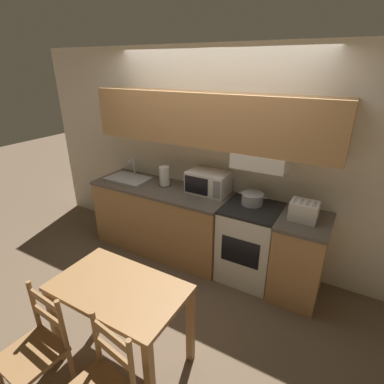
% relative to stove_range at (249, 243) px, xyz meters
% --- Properties ---
extents(ground_plane, '(16.00, 16.00, 0.00)m').
position_rel_stove_range_xyz_m(ground_plane, '(-0.66, 0.30, -0.45)').
color(ground_plane, brown).
extents(wall_back, '(5.32, 0.38, 2.55)m').
position_rel_stove_range_xyz_m(wall_back, '(-0.64, 0.24, 1.04)').
color(wall_back, silver).
rests_on(wall_back, ground_plane).
extents(lower_counter_main, '(1.82, 0.66, 0.90)m').
position_rel_stove_range_xyz_m(lower_counter_main, '(-1.22, -0.02, 0.00)').
color(lower_counter_main, tan).
rests_on(lower_counter_main, ground_plane).
extents(lower_counter_right_stub, '(0.50, 0.66, 0.90)m').
position_rel_stove_range_xyz_m(lower_counter_right_stub, '(0.56, -0.02, 0.00)').
color(lower_counter_right_stub, tan).
rests_on(lower_counter_right_stub, ground_plane).
extents(stove_range, '(0.60, 0.61, 0.90)m').
position_rel_stove_range_xyz_m(stove_range, '(0.00, 0.00, 0.00)').
color(stove_range, white).
rests_on(stove_range, ground_plane).
extents(cooking_pot, '(0.33, 0.25, 0.13)m').
position_rel_stove_range_xyz_m(cooking_pot, '(-0.03, 0.08, 0.52)').
color(cooking_pot, '#B7BABF').
rests_on(cooking_pot, stove_range).
extents(microwave, '(0.49, 0.33, 0.26)m').
position_rel_stove_range_xyz_m(microwave, '(-0.60, 0.13, 0.58)').
color(microwave, white).
rests_on(microwave, lower_counter_main).
extents(toaster, '(0.28, 0.21, 0.19)m').
position_rel_stove_range_xyz_m(toaster, '(0.53, -0.02, 0.55)').
color(toaster, white).
rests_on(toaster, lower_counter_right_stub).
extents(sink_basin, '(0.57, 0.37, 0.25)m').
position_rel_stove_range_xyz_m(sink_basin, '(-1.74, -0.01, 0.47)').
color(sink_basin, '#B7BABF').
rests_on(sink_basin, lower_counter_main).
extents(paper_towel_roll, '(0.15, 0.15, 0.25)m').
position_rel_stove_range_xyz_m(paper_towel_roll, '(-1.19, 0.05, 0.58)').
color(paper_towel_roll, black).
rests_on(paper_towel_roll, lower_counter_main).
extents(dining_table, '(1.04, 0.62, 0.77)m').
position_rel_stove_range_xyz_m(dining_table, '(-0.51, -1.57, 0.19)').
color(dining_table, '#9E7042').
rests_on(dining_table, ground_plane).
extents(chair_left_of_table, '(0.40, 0.40, 0.90)m').
position_rel_stove_range_xyz_m(chair_left_of_table, '(-0.84, -2.10, -0.01)').
color(chair_left_of_table, '#9E7042').
rests_on(chair_left_of_table, ground_plane).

